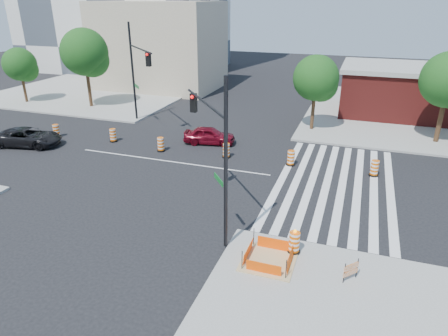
{
  "coord_description": "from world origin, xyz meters",
  "views": [
    {
      "loc": [
        11.8,
        -22.74,
        10.37
      ],
      "look_at": [
        4.91,
        -2.95,
        1.4
      ],
      "focal_mm": 32.0,
      "sensor_mm": 36.0,
      "label": 1
    }
  ],
  "objects_px": {
    "red_coupe": "(209,135)",
    "signal_pole_se": "(214,140)",
    "dark_suv": "(28,137)",
    "signal_pole_nw": "(137,66)"
  },
  "relations": [
    {
      "from": "red_coupe",
      "to": "signal_pole_se",
      "type": "relative_size",
      "value": 0.52
    },
    {
      "from": "red_coupe",
      "to": "dark_suv",
      "type": "relative_size",
      "value": 0.8
    },
    {
      "from": "dark_suv",
      "to": "signal_pole_nw",
      "type": "bearing_deg",
      "value": -47.29
    },
    {
      "from": "signal_pole_se",
      "to": "dark_suv",
      "type": "bearing_deg",
      "value": 30.7
    },
    {
      "from": "dark_suv",
      "to": "signal_pole_nw",
      "type": "height_order",
      "value": "signal_pole_nw"
    },
    {
      "from": "red_coupe",
      "to": "signal_pole_se",
      "type": "bearing_deg",
      "value": -168.62
    },
    {
      "from": "red_coupe",
      "to": "signal_pole_nw",
      "type": "height_order",
      "value": "signal_pole_nw"
    },
    {
      "from": "dark_suv",
      "to": "signal_pole_se",
      "type": "relative_size",
      "value": 0.65
    },
    {
      "from": "red_coupe",
      "to": "signal_pole_nw",
      "type": "bearing_deg",
      "value": 59.92
    },
    {
      "from": "signal_pole_se",
      "to": "signal_pole_nw",
      "type": "distance_m",
      "value": 18.6
    }
  ]
}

